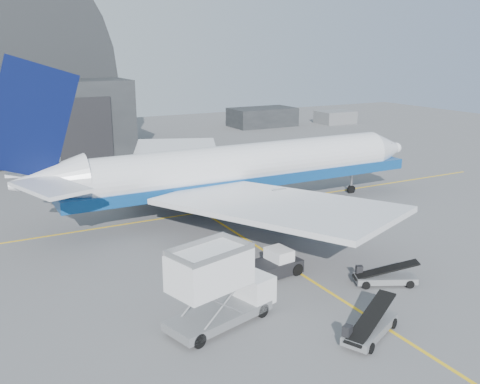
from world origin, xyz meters
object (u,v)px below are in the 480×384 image
catering_truck (218,287)px  belt_loader_b (384,277)px  airliner (232,169)px  pushback_tug (274,265)px  belt_loader_a (370,327)px

catering_truck → belt_loader_b: catering_truck is taller
airliner → pushback_tug: airliner is taller
catering_truck → belt_loader_a: (7.39, -5.59, -1.95)m
pushback_tug → airliner: bearing=66.6°
catering_truck → pushback_tug: bearing=19.0°
pushback_tug → belt_loader_b: 8.23m
catering_truck → belt_loader_b: (13.34, -0.47, -2.00)m
pushback_tug → catering_truck: bearing=-152.3°
pushback_tug → belt_loader_a: 10.49m
pushback_tug → belt_loader_b: pushback_tug is taller
airliner → catering_truck: size_ratio=6.00×
airliner → belt_loader_b: airliner is taller
airliner → pushback_tug: size_ratio=10.12×
catering_truck → airliner: bearing=44.7°
belt_loader_b → airliner: bearing=120.0°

